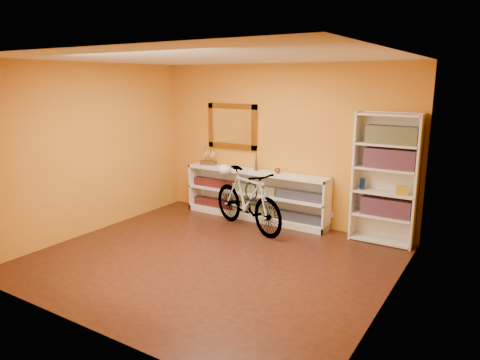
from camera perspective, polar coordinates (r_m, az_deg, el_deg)
The scene contains 24 objects.
floor at distance 5.97m, azimuth -3.62°, elevation -10.26°, with size 4.50×4.00×0.01m, color black.
ceiling at distance 5.50m, azimuth -4.02°, elevation 15.63°, with size 4.50×4.00×0.01m, color silver.
back_wall at distance 7.29m, azimuth 5.46°, elevation 4.62°, with size 4.50×0.01×2.60m, color orange.
left_wall at distance 7.13m, azimuth -18.72°, elevation 3.82°, with size 0.01×4.00×2.60m, color orange.
right_wall at distance 4.67m, azimuth 19.27°, elevation -0.69°, with size 0.01×4.00×2.60m, color orange.
gilt_mirror at distance 7.69m, azimuth -1.01°, elevation 6.99°, with size 0.98×0.06×0.78m, color brown.
wall_socket at distance 7.15m, azimuth 11.69°, elevation -4.38°, with size 0.09×0.01×0.09m, color silver.
console_unit at distance 7.48m, azimuth 2.00°, elevation -1.96°, with size 2.60×0.35×0.85m, color silver, non-canonical shape.
cd_row_lower at distance 7.53m, azimuth 1.91°, elevation -3.87°, with size 2.50×0.13×0.14m, color black.
cd_row_upper at distance 7.43m, azimuth 1.93°, elevation -1.17°, with size 2.50×0.13×0.14m, color navy.
model_ship at distance 7.87m, azimuth -4.15°, elevation 3.22°, with size 0.29×0.11×0.34m, color #412B12, non-canonical shape.
toy_car at distance 7.61m, azimuth -0.86°, elevation 1.59°, with size 0.00×0.00×0.00m, color black.
bronze_ornament at distance 7.34m, azimuth 2.12°, elevation 2.66°, with size 0.06×0.06×0.38m, color brown.
decorative_orb at distance 7.18m, azimuth 4.89°, elevation 1.24°, with size 0.09×0.09×0.09m, color brown.
bookcase at distance 6.61m, azimuth 18.33°, elevation 0.09°, with size 0.90×0.30×1.90m, color silver, non-canonical shape.
book_row_a at distance 6.69m, azimuth 18.50°, elevation -3.35°, with size 0.70×0.22×0.26m, color maroon.
book_row_b at distance 6.54m, azimuth 18.94°, elevation 2.64°, with size 0.70×0.22×0.28m, color maroon.
book_row_c at distance 6.49m, azimuth 19.16°, elevation 5.55°, with size 0.70×0.22×0.25m, color #1A565D.
travel_mug at distance 6.69m, azimuth 15.61°, elevation -0.46°, with size 0.08×0.08×0.17m, color navy.
red_tin at distance 6.59m, azimuth 17.07°, elevation 5.39°, with size 0.12×0.12×0.16m, color maroon.
yellow_bag at distance 6.55m, azimuth 20.29°, elevation -1.29°, with size 0.16×0.11×0.12m, color gold.
bicycle at distance 6.94m, azimuth 0.96°, elevation -2.52°, with size 1.69×0.44×0.99m, color silver.
helmet at distance 7.36m, azimuth -2.10°, elevation 1.39°, with size 0.23×0.22×0.17m, color white.
u_lock at distance 6.83m, azimuth 1.47°, elevation -1.49°, with size 0.22×0.22×0.02m, color black.
Camera 1 is at (3.22, -4.45, 2.34)m, focal length 32.86 mm.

